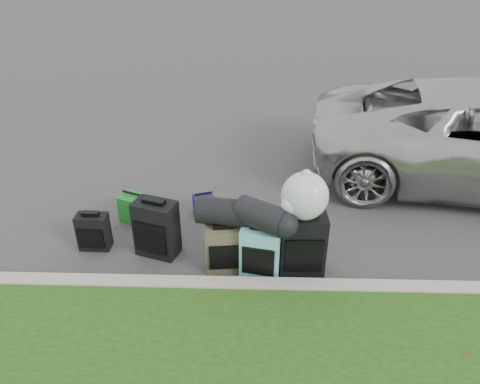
{
  "coord_description": "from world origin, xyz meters",
  "views": [
    {
      "loc": [
        0.05,
        -4.78,
        3.44
      ],
      "look_at": [
        -0.1,
        0.2,
        0.55
      ],
      "focal_mm": 35.0,
      "sensor_mm": 36.0,
      "label": 1
    }
  ],
  "objects_px": {
    "suitcase_teal": "(261,252)",
    "tote_navy": "(204,205)",
    "suitcase_olive": "(223,248)",
    "suitcase_large_black_right": "(303,244)",
    "suitcase_large_black_left": "(157,228)",
    "tote_green": "(134,208)",
    "suitcase_small_black": "(94,232)"
  },
  "relations": [
    {
      "from": "suitcase_teal",
      "to": "tote_navy",
      "type": "bearing_deg",
      "value": 133.25
    },
    {
      "from": "suitcase_olive",
      "to": "suitcase_large_black_right",
      "type": "height_order",
      "value": "suitcase_large_black_right"
    },
    {
      "from": "suitcase_large_black_left",
      "to": "tote_green",
      "type": "xyz_separation_m",
      "value": [
        -0.43,
        0.68,
        -0.16
      ]
    },
    {
      "from": "tote_green",
      "to": "tote_navy",
      "type": "bearing_deg",
      "value": 33.54
    },
    {
      "from": "suitcase_small_black",
      "to": "suitcase_olive",
      "type": "height_order",
      "value": "suitcase_olive"
    },
    {
      "from": "suitcase_large_black_right",
      "to": "tote_green",
      "type": "bearing_deg",
      "value": 153.22
    },
    {
      "from": "suitcase_large_black_right",
      "to": "tote_green",
      "type": "height_order",
      "value": "suitcase_large_black_right"
    },
    {
      "from": "suitcase_olive",
      "to": "tote_navy",
      "type": "distance_m",
      "value": 1.16
    },
    {
      "from": "suitcase_olive",
      "to": "suitcase_teal",
      "type": "distance_m",
      "value": 0.43
    },
    {
      "from": "suitcase_small_black",
      "to": "tote_green",
      "type": "distance_m",
      "value": 0.7
    },
    {
      "from": "suitcase_teal",
      "to": "suitcase_large_black_right",
      "type": "height_order",
      "value": "suitcase_large_black_right"
    },
    {
      "from": "suitcase_olive",
      "to": "suitcase_large_black_right",
      "type": "bearing_deg",
      "value": -7.79
    },
    {
      "from": "suitcase_large_black_left",
      "to": "tote_navy",
      "type": "distance_m",
      "value": 0.99
    },
    {
      "from": "suitcase_large_black_right",
      "to": "tote_green",
      "type": "xyz_separation_m",
      "value": [
        -2.1,
        0.97,
        -0.18
      ]
    },
    {
      "from": "suitcase_olive",
      "to": "tote_green",
      "type": "distance_m",
      "value": 1.55
    },
    {
      "from": "suitcase_teal",
      "to": "suitcase_large_black_right",
      "type": "xyz_separation_m",
      "value": [
        0.46,
        0.07,
        0.06
      ]
    },
    {
      "from": "suitcase_small_black",
      "to": "suitcase_large_black_left",
      "type": "height_order",
      "value": "suitcase_large_black_left"
    },
    {
      "from": "suitcase_small_black",
      "to": "suitcase_olive",
      "type": "bearing_deg",
      "value": -10.46
    },
    {
      "from": "tote_green",
      "to": "suitcase_small_black",
      "type": "bearing_deg",
      "value": -97.33
    },
    {
      "from": "suitcase_small_black",
      "to": "suitcase_large_black_right",
      "type": "bearing_deg",
      "value": -6.89
    },
    {
      "from": "suitcase_large_black_right",
      "to": "suitcase_small_black",
      "type": "bearing_deg",
      "value": 169.43
    },
    {
      "from": "suitcase_small_black",
      "to": "suitcase_teal",
      "type": "relative_size",
      "value": 0.75
    },
    {
      "from": "suitcase_large_black_left",
      "to": "suitcase_large_black_right",
      "type": "bearing_deg",
      "value": 8.82
    },
    {
      "from": "suitcase_large_black_left",
      "to": "suitcase_olive",
      "type": "xyz_separation_m",
      "value": [
        0.79,
        -0.26,
        -0.07
      ]
    },
    {
      "from": "suitcase_large_black_right",
      "to": "suitcase_large_black_left",
      "type": "bearing_deg",
      "value": 168.13
    },
    {
      "from": "suitcase_olive",
      "to": "suitcase_teal",
      "type": "height_order",
      "value": "suitcase_teal"
    },
    {
      "from": "tote_green",
      "to": "tote_navy",
      "type": "distance_m",
      "value": 0.91
    },
    {
      "from": "suitcase_teal",
      "to": "suitcase_olive",
      "type": "bearing_deg",
      "value": 178.35
    },
    {
      "from": "suitcase_large_black_left",
      "to": "suitcase_teal",
      "type": "bearing_deg",
      "value": 2.22
    },
    {
      "from": "suitcase_small_black",
      "to": "suitcase_large_black_right",
      "type": "distance_m",
      "value": 2.48
    },
    {
      "from": "suitcase_olive",
      "to": "tote_green",
      "type": "xyz_separation_m",
      "value": [
        -1.23,
        0.94,
        -0.09
      ]
    },
    {
      "from": "suitcase_olive",
      "to": "tote_navy",
      "type": "relative_size",
      "value": 1.93
    }
  ]
}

